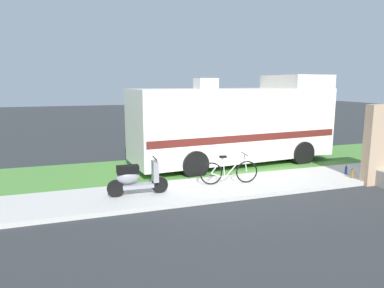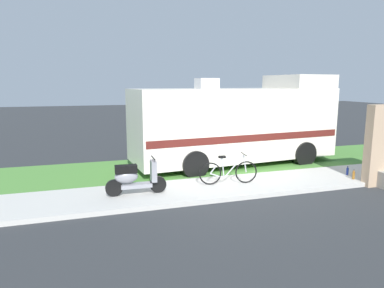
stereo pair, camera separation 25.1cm
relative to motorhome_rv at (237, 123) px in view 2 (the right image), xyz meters
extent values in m
plane|color=#2D3033|center=(-1.51, -1.55, -1.57)|extent=(80.00, 80.00, 0.00)
cube|color=beige|center=(-1.51, -2.75, -1.51)|extent=(24.00, 2.00, 0.12)
cube|color=#4C8438|center=(-1.51, -0.05, -1.53)|extent=(24.00, 3.40, 0.08)
cube|color=silver|center=(-0.12, -0.01, -0.01)|extent=(7.63, 3.04, 2.52)
cube|color=silver|center=(2.70, 0.23, 1.49)|extent=(1.99, 2.43, 0.50)
cube|color=#591E19|center=(-0.12, -0.01, -0.39)|extent=(7.48, 3.04, 0.24)
cube|color=black|center=(3.57, 0.31, 0.43)|extent=(0.25, 2.05, 0.90)
cube|color=silver|center=(-1.23, -0.11, 1.42)|extent=(0.75, 0.66, 0.36)
cylinder|color=black|center=(2.08, 1.34, -1.12)|extent=(0.92, 0.36, 0.90)
cylinder|color=black|center=(2.28, -0.96, -1.12)|extent=(0.92, 0.36, 0.90)
cylinder|color=black|center=(-2.26, 0.96, -1.12)|extent=(0.92, 0.36, 0.90)
cylinder|color=black|center=(-2.06, -1.34, -1.12)|extent=(0.92, 0.36, 0.90)
cylinder|color=black|center=(-3.57, -2.79, -1.23)|extent=(0.44, 0.11, 0.44)
cylinder|color=black|center=(-4.72, -2.76, -1.23)|extent=(0.44, 0.11, 0.44)
cube|color=gray|center=(-4.14, -2.78, -1.21)|extent=(0.81, 0.30, 0.10)
cube|color=black|center=(-4.40, -2.77, -0.75)|extent=(0.57, 0.27, 0.20)
ellipsoid|color=gray|center=(-4.40, -2.77, -0.95)|extent=(0.61, 0.31, 0.36)
cube|color=gray|center=(-3.68, -2.79, -0.85)|extent=(0.15, 0.32, 0.56)
cylinder|color=black|center=(-3.68, -2.79, -0.50)|extent=(0.05, 0.50, 0.04)
sphere|color=white|center=(-3.68, -2.79, -0.67)|extent=(0.12, 0.12, 0.12)
torus|color=black|center=(-0.93, -2.69, -1.13)|extent=(0.65, 0.13, 0.65)
torus|color=black|center=(-1.99, -2.54, -1.13)|extent=(0.65, 0.13, 0.65)
cylinder|color=silver|center=(-1.30, -2.64, -0.95)|extent=(0.60, 0.12, 0.67)
cylinder|color=silver|center=(-1.62, -2.59, -0.97)|extent=(0.10, 0.05, 0.60)
cylinder|color=silver|center=(-1.33, -2.63, -0.65)|extent=(0.64, 0.13, 0.09)
cylinder|color=silver|center=(-1.79, -2.57, -1.20)|extent=(0.42, 0.09, 0.18)
cylinder|color=silver|center=(-1.82, -2.57, -0.90)|extent=(0.37, 0.09, 0.47)
cylinder|color=silver|center=(-0.97, -2.69, -0.88)|extent=(0.13, 0.05, 0.51)
cube|color=black|center=(-1.65, -2.59, -0.65)|extent=(0.21, 0.13, 0.06)
cylinder|color=black|center=(-1.02, -2.68, -0.59)|extent=(0.10, 0.52, 0.03)
cube|color=#1E478C|center=(4.01, 4.13, -0.58)|extent=(2.38, 2.14, 1.43)
cube|color=black|center=(4.01, 4.13, -0.16)|extent=(2.26, 2.15, 0.44)
cube|color=#1E478C|center=(1.48, 4.01, -0.89)|extent=(2.88, 2.16, 0.81)
cylinder|color=black|center=(4.15, 5.11, -1.19)|extent=(0.77, 0.28, 0.76)
cylinder|color=black|center=(4.24, 3.16, -1.19)|extent=(0.77, 0.28, 0.76)
cylinder|color=black|center=(1.10, 4.97, -1.19)|extent=(0.77, 0.28, 0.76)
cylinder|color=black|center=(1.19, 3.02, -1.19)|extent=(0.77, 0.28, 0.76)
cylinder|color=brown|center=(2.38, -3.31, -1.34)|extent=(0.07, 0.07, 0.24)
cylinder|color=brown|center=(2.38, -3.31, -1.19)|extent=(0.03, 0.03, 0.05)
cylinder|color=black|center=(2.38, -3.31, -1.16)|extent=(0.04, 0.04, 0.02)
cylinder|color=navy|center=(2.55, -2.87, -1.34)|extent=(0.07, 0.07, 0.23)
cylinder|color=navy|center=(2.55, -2.87, -1.20)|extent=(0.03, 0.03, 0.05)
cylinder|color=black|center=(2.55, -2.87, -1.17)|extent=(0.04, 0.04, 0.02)
camera|label=1|loc=(-5.59, -11.39, 1.41)|focal=32.07mm
camera|label=2|loc=(-5.35, -11.47, 1.41)|focal=32.07mm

